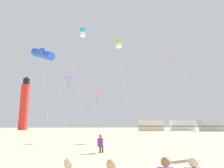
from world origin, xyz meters
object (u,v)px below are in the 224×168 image
(kite_diamond_rainbow, at_px, (176,66))
(rv_van_silver, at_px, (213,126))
(kite_diamond_violet, at_px, (68,79))
(kite_flyer_standing, at_px, (101,143))
(kite_tube_blue, at_px, (43,54))
(kite_box_cyan, at_px, (83,33))
(lighthouse_distant, at_px, (25,104))
(rv_van_cream, at_px, (151,126))
(rv_van_white, at_px, (182,126))
(kite_diamond_magenta, at_px, (97,95))
(kite_box_lime, at_px, (119,44))

(kite_diamond_rainbow, distance_m, rv_van_silver, 33.88)
(kite_diamond_violet, bearing_deg, kite_flyer_standing, -67.46)
(kite_tube_blue, bearing_deg, kite_diamond_violet, 74.20)
(kite_box_cyan, xyz_separation_m, lighthouse_distant, (-20.67, 39.85, -6.05))
(kite_diamond_rainbow, bearing_deg, rv_van_cream, 82.09)
(kite_box_cyan, xyz_separation_m, rv_van_silver, (31.45, 25.74, -12.50))
(lighthouse_distant, relative_size, rv_van_cream, 2.56)
(rv_van_white, distance_m, rv_van_silver, 7.48)
(rv_van_white, xyz_separation_m, rv_van_silver, (6.28, -4.06, 0.00))
(lighthouse_distant, bearing_deg, kite_tube_blue, -69.68)
(kite_box_cyan, relative_size, rv_van_cream, 2.21)
(kite_flyer_standing, bearing_deg, lighthouse_distant, -53.40)
(kite_flyer_standing, relative_size, kite_diamond_magenta, 0.22)
(kite_box_cyan, bearing_deg, kite_box_lime, 10.41)
(kite_diamond_rainbow, bearing_deg, kite_box_cyan, 175.37)
(kite_diamond_violet, bearing_deg, rv_van_silver, 42.65)
(kite_diamond_magenta, bearing_deg, rv_van_silver, 44.44)
(kite_diamond_rainbow, bearing_deg, kite_tube_blue, -150.44)
(rv_van_silver, bearing_deg, kite_flyer_standing, -122.80)
(kite_diamond_violet, distance_m, rv_van_cream, 37.84)
(kite_diamond_violet, relative_size, kite_diamond_rainbow, 0.71)
(kite_box_cyan, relative_size, lighthouse_distant, 0.86)
(lighthouse_distant, bearing_deg, kite_diamond_magenta, -62.08)
(lighthouse_distant, bearing_deg, kite_flyer_standing, -66.20)
(kite_flyer_standing, relative_size, kite_box_cyan, 0.08)
(kite_diamond_magenta, relative_size, kite_box_lime, 0.40)
(kite_diamond_magenta, xyz_separation_m, kite_box_lime, (2.87, 3.98, 7.78))
(kite_tube_blue, bearing_deg, kite_box_lime, 53.92)
(kite_tube_blue, bearing_deg, rv_van_silver, 45.90)
(kite_flyer_standing, xyz_separation_m, rv_van_white, (22.77, 42.25, 0.78))
(kite_box_cyan, relative_size, kite_box_lime, 1.08)
(kite_tube_blue, xyz_separation_m, rv_van_cream, (18.80, 38.32, -6.22))
(kite_box_cyan, bearing_deg, kite_diamond_rainbow, -4.63)
(kite_diamond_violet, distance_m, kite_diamond_rainbow, 13.83)
(rv_van_cream, xyz_separation_m, rv_van_white, (8.84, 0.75, 0.00))
(kite_diamond_violet, relative_size, lighthouse_distant, 0.42)
(kite_flyer_standing, bearing_deg, rv_van_cream, -95.75)
(kite_box_lime, bearing_deg, lighthouse_distant, 123.34)
(rv_van_cream, bearing_deg, kite_flyer_standing, -111.85)
(kite_flyer_standing, relative_size, rv_van_white, 0.18)
(kite_box_cyan, height_order, rv_van_cream, kite_box_cyan)
(lighthouse_distant, bearing_deg, rv_van_white, -12.38)
(kite_diamond_rainbow, height_order, rv_van_white, kite_diamond_rainbow)
(kite_diamond_violet, height_order, rv_van_white, kite_diamond_violet)
(kite_diamond_magenta, relative_size, lighthouse_distant, 0.32)
(kite_box_lime, relative_size, kite_diamond_violet, 1.92)
(kite_flyer_standing, distance_m, kite_diamond_violet, 10.73)
(kite_diamond_magenta, bearing_deg, kite_flyer_standing, -88.06)
(kite_flyer_standing, relative_size, kite_diamond_violet, 0.17)
(kite_box_lime, relative_size, rv_van_cream, 2.04)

